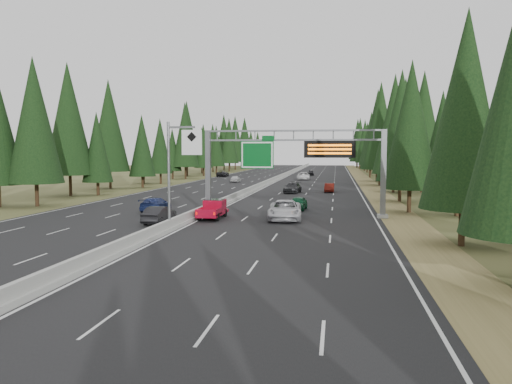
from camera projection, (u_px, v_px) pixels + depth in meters
road at (269, 184)px, 90.93m from camera, size 32.00×260.00×0.08m
shoulder_right at (369, 185)px, 88.11m from camera, size 3.60×260.00×0.06m
shoulder_left at (175, 183)px, 93.76m from camera, size 3.60×260.00×0.06m
median_barrier at (269, 182)px, 90.90m from camera, size 0.70×260.00×0.85m
sign_gantry at (300, 159)px, 44.70m from camera, size 16.75×0.98×7.80m
hov_sign_pole at (176, 168)px, 36.31m from camera, size 2.80×0.50×8.00m
tree_row_right at (393, 132)px, 88.77m from camera, size 11.37×240.27×18.93m
tree_row_left at (144, 134)px, 89.27m from camera, size 11.24×242.07×18.31m
silver_minivan at (285, 210)px, 42.81m from camera, size 3.24×6.23×1.68m
red_pickup at (214, 208)px, 43.84m from camera, size 1.78×4.98×1.62m
car_ahead_green at (298, 203)px, 50.19m from camera, size 1.84×3.99×1.32m
car_ahead_dkred at (329, 188)px, 72.04m from camera, size 1.41×3.90×1.28m
car_ahead_dkgrey at (293, 188)px, 70.84m from camera, size 2.47×5.18×1.46m
car_ahead_white at (303, 176)px, 104.23m from camera, size 2.84×5.70×1.55m
car_ahead_far at (311, 173)px, 123.89m from camera, size 1.75×3.90×1.30m
car_onc_near at (159, 215)px, 40.71m from camera, size 1.63×4.27×1.39m
car_onc_blue at (156, 204)px, 48.94m from camera, size 1.96×4.75×1.37m
car_onc_white at (236, 179)px, 95.80m from camera, size 1.54×3.75×1.27m
car_onc_far at (223, 174)px, 118.13m from camera, size 2.46×5.07×1.39m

